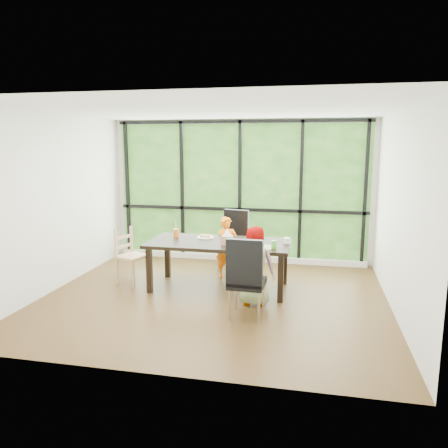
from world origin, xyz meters
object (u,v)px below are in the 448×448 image
at_px(child_toddler, 227,247).
at_px(child_older, 255,266).
at_px(chair_interior_leather, 247,277).
at_px(chair_end_beech, 132,256).
at_px(green_cup, 274,245).
at_px(tissue_box, 227,240).
at_px(plate_far, 205,237).
at_px(orange_cup, 176,233).
at_px(dining_table, 219,265).
at_px(white_mug, 287,241).
at_px(chair_window_leather, 232,241).
at_px(plate_near, 253,247).

bearing_deg(child_toddler, child_older, -85.45).
bearing_deg(chair_interior_leather, chair_end_beech, -24.65).
xyz_separation_m(chair_end_beech, green_cup, (2.30, -0.24, 0.36)).
xyz_separation_m(child_toddler, tissue_box, (0.16, -0.78, 0.30)).
height_order(plate_far, orange_cup, orange_cup).
bearing_deg(dining_table, orange_cup, 165.54).
bearing_deg(child_older, plate_far, -40.71).
height_order(orange_cup, white_mug, orange_cup).
relative_size(plate_far, green_cup, 2.25).
bearing_deg(chair_end_beech, chair_interior_leather, -97.96).
relative_size(chair_window_leather, white_mug, 11.62).
distance_m(child_older, plate_near, 0.40).
height_order(chair_window_leather, orange_cup, chair_window_leather).
xyz_separation_m(plate_far, green_cup, (1.15, -0.51, 0.05)).
relative_size(chair_window_leather, chair_end_beech, 1.20).
bearing_deg(white_mug, plate_far, 173.17).
distance_m(child_older, green_cup, 0.45).
distance_m(white_mug, tissue_box, 0.90).
height_order(dining_table, plate_far, plate_far).
xyz_separation_m(plate_far, tissue_box, (0.44, -0.39, 0.06)).
distance_m(plate_far, orange_cup, 0.49).
bearing_deg(dining_table, tissue_box, -44.20).
xyz_separation_m(child_toddler, child_older, (0.65, -1.20, 0.04)).
bearing_deg(chair_end_beech, chair_window_leather, -36.58).
xyz_separation_m(child_older, green_cup, (0.23, 0.30, 0.25)).
distance_m(chair_interior_leather, tissue_box, 1.03).
distance_m(dining_table, orange_cup, 0.90).
bearing_deg(child_toddler, dining_table, -113.71).
bearing_deg(orange_cup, chair_end_beech, -160.79).
distance_m(plate_near, tissue_box, 0.42).
bearing_deg(chair_interior_leather, orange_cup, -40.66).
relative_size(dining_table, chair_end_beech, 2.43).
bearing_deg(plate_near, dining_table, 157.20).
xyz_separation_m(child_toddler, green_cup, (0.87, -0.90, 0.29)).
distance_m(chair_window_leather, plate_far, 0.84).
relative_size(plate_far, plate_near, 1.30).
bearing_deg(dining_table, chair_end_beech, -178.45).
relative_size(plate_far, orange_cup, 2.03).
xyz_separation_m(chair_window_leather, white_mug, (1.01, -0.91, 0.26)).
bearing_deg(orange_cup, child_older, -28.90).
distance_m(plate_near, orange_cup, 1.40).
bearing_deg(green_cup, plate_far, 155.91).
distance_m(child_older, orange_cup, 1.62).
relative_size(chair_end_beech, green_cup, 7.57).
bearing_deg(tissue_box, green_cup, -9.97).
distance_m(chair_end_beech, white_mug, 2.49).
bearing_deg(chair_end_beech, tissue_box, -75.90).
distance_m(chair_interior_leather, white_mug, 1.23).
distance_m(plate_far, green_cup, 1.26).
xyz_separation_m(dining_table, child_toddler, (0.00, 0.62, 0.14)).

